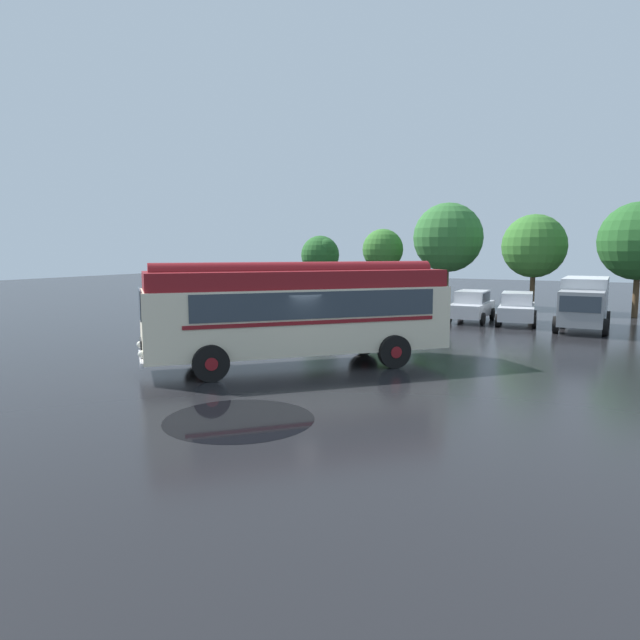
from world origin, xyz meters
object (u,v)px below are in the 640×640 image
car_mid_left (472,306)px  box_van (584,301)px  car_mid_right (517,308)px  vintage_bus (298,310)px  car_near_left (409,305)px

car_mid_left → box_van: box_van is taller
car_mid_left → car_mid_right: bearing=-2.5°
box_van → car_mid_right: bearing=173.3°
vintage_bus → car_near_left: size_ratio=2.10×
vintage_bus → box_van: vintage_bus is taller
car_mid_right → box_van: box_van is taller
car_near_left → box_van: bearing=3.5°
vintage_bus → car_near_left: vintage_bus is taller
car_near_left → box_van: (8.79, 0.54, 0.52)m
car_near_left → vintage_bus: bearing=-85.7°
car_mid_left → car_mid_right: size_ratio=0.96×
car_near_left → car_mid_left: bearing=17.6°
car_mid_left → car_mid_right: same height
car_mid_right → box_van: (3.20, -0.38, 0.52)m
box_van → vintage_bus: bearing=-118.2°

